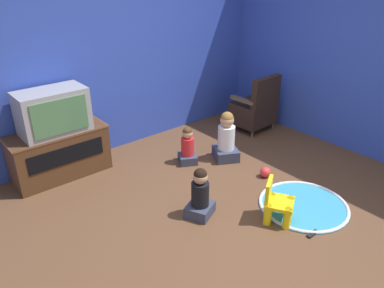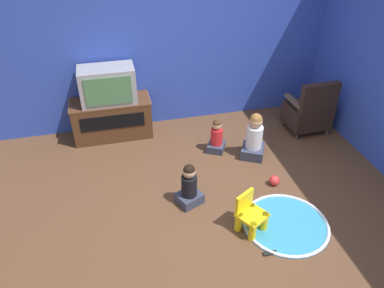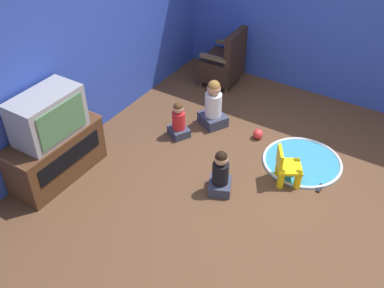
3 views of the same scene
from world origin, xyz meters
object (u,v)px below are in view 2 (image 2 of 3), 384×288
television (108,85)px  child_watching_center (189,187)px  yellow_kid_chair (250,216)px  child_watching_left (217,137)px  black_armchair (309,111)px  child_watching_right (254,138)px  tv_cabinet (112,118)px  toy_ball (274,180)px  remote_control (270,253)px

television → child_watching_center: (0.78, -1.73, -0.61)m
yellow_kid_chair → child_watching_left: (0.08, 1.55, 0.04)m
black_armchair → child_watching_right: black_armchair is taller
black_armchair → child_watching_center: size_ratio=1.59×
tv_cabinet → black_armchair: (2.93, -0.58, 0.04)m
black_armchair → television: bearing=-13.3°
child_watching_center → toy_ball: (1.13, 0.06, -0.18)m
yellow_kid_chair → remote_control: 0.44m
child_watching_left → remote_control: child_watching_left is taller
black_armchair → child_watching_center: 2.45m
black_armchair → child_watching_right: 1.14m
child_watching_right → television: bearing=90.1°
tv_cabinet → yellow_kid_chair: size_ratio=2.58×
tv_cabinet → television: television is taller
tv_cabinet → television: (0.00, -0.01, 0.55)m
tv_cabinet → toy_ball: 2.56m
child_watching_left → television: bearing=90.2°
child_watching_left → toy_ball: (0.50, -0.92, -0.15)m
child_watching_center → remote_control: (0.63, -0.96, -0.23)m
child_watching_right → toy_ball: (0.03, -0.67, -0.23)m
toy_ball → child_watching_right: bearing=92.9°
tv_cabinet → black_armchair: bearing=-11.3°
yellow_kid_chair → child_watching_right: size_ratio=0.67×
television → black_armchair: size_ratio=0.88×
remote_control → black_armchair: bearing=-125.5°
television → yellow_kid_chair: (1.33, -2.30, -0.67)m
black_armchair → remote_control: size_ratio=5.90×
tv_cabinet → yellow_kid_chair: 2.67m
television → child_watching_left: bearing=-27.8°
television → child_watching_left: 1.72m
child_watching_left → remote_control: size_ratio=3.39×
yellow_kid_chair → child_watching_right: (0.55, 1.30, 0.11)m
television → child_watching_center: bearing=-65.7°
television → child_watching_right: 2.20m
remote_control → child_watching_right: bearing=-105.2°
black_armchair → child_watching_left: black_armchair is taller
tv_cabinet → remote_control: bearing=-62.4°
black_armchair → child_watching_center: black_armchair is taller
television → tv_cabinet: bearing=90.0°
black_armchair → remote_control: (-1.52, -2.12, -0.34)m
child_watching_right → child_watching_center: bearing=151.6°
remote_control → yellow_kid_chair: bearing=-78.0°
child_watching_center → remote_control: 1.18m
child_watching_center → toy_ball: child_watching_center is taller
remote_control → toy_ball: bearing=-115.8°
yellow_kid_chair → remote_control: yellow_kid_chair is taller
television → remote_control: size_ratio=5.18×
yellow_kid_chair → remote_control: size_ratio=3.01×
child_watching_left → remote_control: (-0.00, -1.94, -0.21)m
child_watching_left → toy_ball: 1.06m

